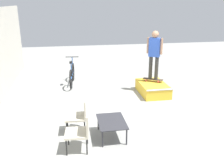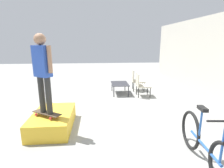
% 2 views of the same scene
% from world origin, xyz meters
% --- Properties ---
extents(ground_plane, '(24.00, 24.00, 0.00)m').
position_xyz_m(ground_plane, '(0.00, 0.00, 0.00)').
color(ground_plane, gray).
extents(skate_ramp_box, '(1.46, 0.91, 0.41)m').
position_xyz_m(skate_ramp_box, '(1.24, -0.82, 0.20)').
color(skate_ramp_box, gold).
rests_on(skate_ramp_box, ground_plane).
extents(skateboard_on_ramp, '(0.56, 0.72, 0.07)m').
position_xyz_m(skateboard_on_ramp, '(1.45, -0.88, 0.47)').
color(skateboard_on_ramp, '#473828').
rests_on(skateboard_on_ramp, skate_ramp_box).
extents(person_skater, '(0.38, 0.49, 1.74)m').
position_xyz_m(person_skater, '(1.45, -0.88, 1.52)').
color(person_skater, '#2D2D2D').
rests_on(person_skater, skateboard_on_ramp).
extents(coffee_table, '(0.95, 0.66, 0.43)m').
position_xyz_m(coffee_table, '(-1.50, 1.17, 0.39)').
color(coffee_table, '#2D2D33').
rests_on(coffee_table, ground_plane).
extents(patio_chair_left, '(0.57, 0.57, 0.90)m').
position_xyz_m(patio_chair_left, '(-1.93, 1.93, 0.50)').
color(patio_chair_left, black).
rests_on(patio_chair_left, ground_plane).
extents(patio_chair_right, '(0.54, 0.54, 0.90)m').
position_xyz_m(patio_chair_right, '(-1.09, 1.93, 0.50)').
color(patio_chair_right, black).
rests_on(patio_chair_right, ground_plane).
extents(bicycle, '(1.84, 0.52, 1.05)m').
position_xyz_m(bicycle, '(2.83, 2.02, 0.40)').
color(bicycle, black).
rests_on(bicycle, ground_plane).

